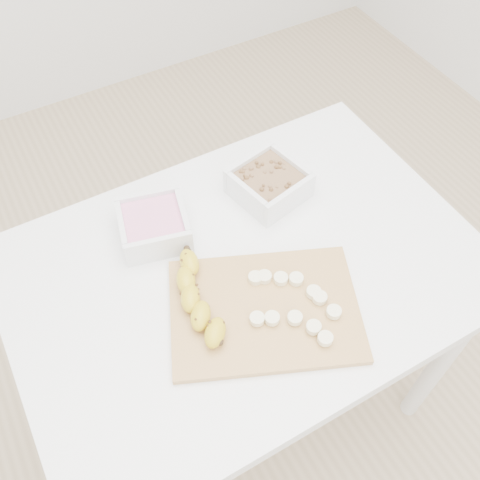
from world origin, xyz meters
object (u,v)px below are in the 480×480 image
cutting_board (265,310)px  banana (199,299)px  bowl_granola (269,183)px  table (246,290)px  bowl_yogurt (154,225)px

cutting_board → banana: 0.13m
bowl_granola → banana: size_ratio=0.80×
table → cutting_board: 0.15m
bowl_yogurt → bowl_granola: (0.28, -0.02, 0.00)m
bowl_yogurt → banana: bearing=-89.5°
bowl_granola → cutting_board: bearing=-122.4°
table → bowl_yogurt: bowl_yogurt is taller
bowl_yogurt → cutting_board: bearing=-68.9°
bowl_granola → bowl_yogurt: bearing=176.4°
bowl_granola → banana: (-0.28, -0.20, -0.00)m
cutting_board → table: bearing=78.3°
cutting_board → banana: banana is taller
table → banana: size_ratio=4.44×
cutting_board → banana: (-0.11, 0.07, 0.03)m
bowl_granola → banana: bowl_granola is taller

